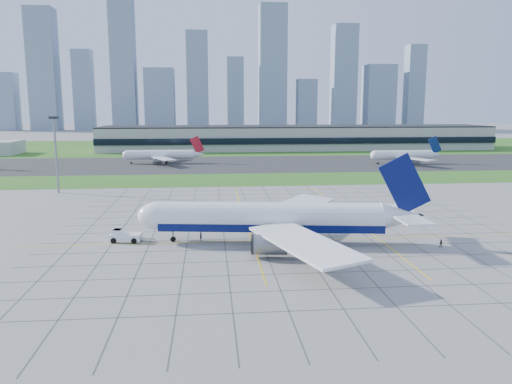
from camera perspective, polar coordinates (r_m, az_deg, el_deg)
ground at (r=112.02m, az=4.59°, el=-5.21°), size 1400.00×1400.00×0.00m
grass_median at (r=199.57m, az=0.16°, el=1.46°), size 700.00×35.00×0.04m
asphalt_taxiway at (r=253.92m, az=-1.03°, el=3.25°), size 700.00×75.00×0.04m
grass_far at (r=363.20m, az=-2.35°, el=5.22°), size 700.00×145.00×0.04m
apron_markings at (r=122.68m, az=3.90°, el=-3.87°), size 120.00×130.00×0.03m
terminal at (r=342.20m, az=4.61°, el=6.23°), size 260.00×43.00×15.80m
light_mast at (r=179.45m, az=-21.95°, el=5.01°), size 2.50×2.50×25.60m
city_skyline at (r=627.37m, az=-4.51°, el=12.52°), size 523.00×32.40×160.00m
airliner at (r=106.16m, az=1.92°, el=-3.06°), size 61.82×62.25×19.52m
pushback_tug at (r=111.74m, az=-14.82°, el=-4.91°), size 9.86×4.17×2.71m
crew_near at (r=109.80m, az=-6.32°, el=-5.04°), size 0.78×0.81×1.87m
crew_far at (r=110.66m, az=20.41°, el=-5.55°), size 0.97×0.85×1.68m
distant_jet_1 at (r=259.33m, az=-10.72°, el=4.21°), size 39.02×42.66×14.08m
distant_jet_2 at (r=264.20m, az=16.58°, el=4.07°), size 34.79×42.66×14.08m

